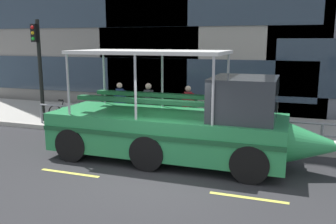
# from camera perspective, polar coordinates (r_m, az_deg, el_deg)

# --- Properties ---
(ground_plane) EXTENTS (120.00, 120.00, 0.00)m
(ground_plane) POSITION_cam_1_polar(r_m,az_deg,el_deg) (9.98, -0.90, -9.67)
(ground_plane) COLOR #2B2B2D
(sidewalk) EXTENTS (32.00, 4.80, 0.18)m
(sidewalk) POSITION_cam_1_polar(r_m,az_deg,el_deg) (15.11, 6.42, -2.12)
(sidewalk) COLOR #A8A59E
(sidewalk) RESTS_ON ground_plane
(curb_edge) EXTENTS (32.00, 0.18, 0.18)m
(curb_edge) POSITION_cam_1_polar(r_m,az_deg,el_deg) (12.77, 3.92, -4.57)
(curb_edge) COLOR #B2ADA3
(curb_edge) RESTS_ON ground_plane
(lane_centreline) EXTENTS (25.80, 0.12, 0.01)m
(lane_centreline) POSITION_cam_1_polar(r_m,az_deg,el_deg) (9.29, -2.62, -11.30)
(lane_centreline) COLOR #DBD64C
(lane_centreline) RESTS_ON ground_plane
(curb_guardrail) EXTENTS (12.69, 0.09, 0.80)m
(curb_guardrail) POSITION_cam_1_polar(r_m,az_deg,el_deg) (13.02, 2.98, -1.39)
(curb_guardrail) COLOR gray
(curb_guardrail) RESTS_ON sidewalk
(traffic_light_pole) EXTENTS (0.24, 0.46, 4.22)m
(traffic_light_pole) POSITION_cam_1_polar(r_m,az_deg,el_deg) (16.06, -19.70, 7.62)
(traffic_light_pole) COLOR black
(traffic_light_pole) RESTS_ON sidewalk
(leaned_bicycle) EXTENTS (1.74, 0.46, 0.96)m
(leaned_bicycle) POSITION_cam_1_polar(r_m,az_deg,el_deg) (15.67, -15.78, -0.25)
(leaned_bicycle) COLOR black
(leaned_bicycle) RESTS_ON sidewalk
(duck_tour_boat) EXTENTS (8.69, 2.50, 3.27)m
(duck_tour_boat) POSITION_cam_1_polar(r_m,az_deg,el_deg) (10.71, 2.41, -2.14)
(duck_tour_boat) COLOR #2D9351
(duck_tour_boat) RESTS_ON ground_plane
(pedestrian_near_bow) EXTENTS (0.31, 0.35, 1.52)m
(pedestrian_near_bow) POSITION_cam_1_polar(r_m,az_deg,el_deg) (13.08, 16.19, -0.08)
(pedestrian_near_bow) COLOR #47423D
(pedestrian_near_bow) RESTS_ON sidewalk
(pedestrian_mid_left) EXTENTS (0.45, 0.27, 1.64)m
(pedestrian_mid_left) POSITION_cam_1_polar(r_m,az_deg,el_deg) (14.25, 3.18, 1.56)
(pedestrian_mid_left) COLOR #47423D
(pedestrian_mid_left) RESTS_ON sidewalk
(pedestrian_mid_right) EXTENTS (0.49, 0.28, 1.74)m
(pedestrian_mid_right) POSITION_cam_1_polar(r_m,az_deg,el_deg) (14.19, -3.08, 1.78)
(pedestrian_mid_right) COLOR black
(pedestrian_mid_right) RESTS_ON sidewalk
(pedestrian_near_stern) EXTENTS (0.45, 0.30, 1.69)m
(pedestrian_near_stern) POSITION_cam_1_polar(r_m,az_deg,el_deg) (14.95, -7.59, 2.05)
(pedestrian_near_stern) COLOR #1E2338
(pedestrian_near_stern) RESTS_ON sidewalk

